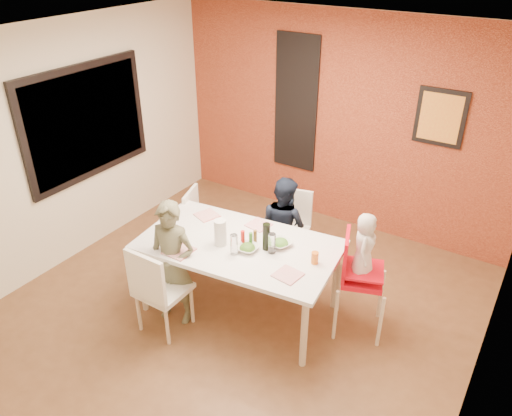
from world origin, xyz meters
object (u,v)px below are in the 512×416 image
Objects in this scene: chair_far at (292,223)px; high_chair at (357,274)px; child_near at (173,264)px; paper_towel_roll at (220,232)px; chair_near at (156,287)px; chair_left at (184,219)px; child_far at (284,226)px; toddler at (364,246)px; wine_bottle at (266,237)px; dining_table at (239,250)px.

chair_far is 0.83× the size of high_chair.
child_near is 0.55m from paper_towel_roll.
chair_near reaches higher than chair_left.
child_near is 1.38m from child_far.
chair_left is 3.26× the size of paper_towel_roll.
chair_left is at bearing 111.61° from child_near.
toddler is at bearing 20.65° from paper_towel_roll.
high_chair is 0.91× the size of child_far.
child_near is 4.74× the size of wine_bottle.
paper_towel_roll is (-1.24, -0.46, 0.29)m from high_chair.
high_chair is 1.62× the size of toddler.
chair_near is 0.79m from paper_towel_roll.
child_far is (1.15, 0.35, 0.10)m from chair_left.
high_chair is at bearing 106.35° from toddler.
chair_left is at bearing 163.20° from wine_bottle.
paper_towel_roll is (0.32, 0.60, 0.39)m from chair_near.
toddler is (1.58, 0.83, 0.30)m from child_near.
wine_bottle is at bearing 121.65° from child_far.
chair_far is at bearing 82.37° from paper_towel_roll.
chair_left is 2.22m from high_chair.
child_near reaches higher than paper_towel_roll.
child_far is 4.39× the size of paper_towel_roll.
high_chair is at bearing 18.07° from dining_table.
paper_towel_roll reaches higher than high_chair.
chair_near is 1.89m from high_chair.
child_far is (-1.06, 0.47, -0.05)m from high_chair.
chair_near is 1.96m from toddler.
high_chair is at bearing 14.26° from child_near.
chair_far is at bearing 59.28° from child_near.
chair_far is 3.17× the size of wine_bottle.
child_near is at bearing 83.29° from child_far.
chair_far is 1.34× the size of toddler.
child_near is (0.00, 0.25, 0.12)m from chair_near.
chair_left reaches higher than dining_table.
wine_bottle reaches higher than dining_table.
high_chair is at bearing 170.24° from child_far.
high_chair is (1.56, 1.06, 0.10)m from chair_near.
chair_near is at bearing -123.31° from dining_table.
wine_bottle reaches higher than chair_near.
high_chair is at bearing -145.53° from chair_near.
toddler is (1.11, -0.69, 0.47)m from chair_far.
chair_far is at bearing 89.12° from dining_table.
child_near is 1.12× the size of child_far.
child_far is 1.78× the size of toddler.
child_far is (0.03, 0.83, -0.14)m from dining_table.
toddler is at bearing 69.54° from chair_left.
child_near reaches higher than dining_table.
chair_left is (-1.12, 0.48, -0.24)m from dining_table.
chair_far is at bearing -104.86° from chair_near.
wine_bottle is (-0.85, -0.31, -0.02)m from toddler.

